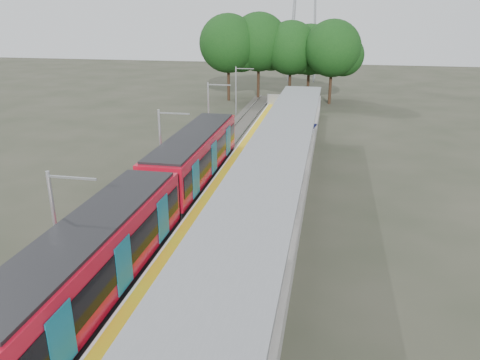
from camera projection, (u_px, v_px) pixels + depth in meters
The scene contains 13 objects.
trackbed at pixel (194, 186), 31.24m from camera, with size 3.00×70.00×0.24m, color #59544C.
platform at pixel (260, 185), 30.30m from camera, with size 6.00×50.00×1.00m, color gray.
tactile_strip at pixel (222, 175), 30.58m from camera, with size 0.60×50.00×0.02m, color yellow.
end_fence at pixel (294, 100), 52.94m from camera, with size 6.00×0.10×1.20m, color #9EA0A5.
train at pixel (156, 196), 24.38m from camera, with size 2.74×27.60×3.62m.
canopy at pixel (280, 147), 25.23m from camera, with size 3.27×38.00×3.66m.
tree_cluster at pixel (279, 46), 59.24m from camera, with size 20.17×9.99×11.07m.
catenary_masts at pixel (162, 148), 29.67m from camera, with size 2.08×48.16×5.40m.
bench_mid at pixel (276, 201), 25.24m from camera, with size 0.72×1.42×0.93m.
bench_far at pixel (312, 125), 41.50m from camera, with size 0.71×1.72×1.14m.
info_pillar_near at pixel (254, 283), 17.10m from camera, with size 0.39×0.39×1.75m.
info_pillar_far at pixel (274, 157), 32.02m from camera, with size 0.37×0.37×1.64m.
litter_bin at pixel (278, 259), 19.43m from camera, with size 0.40×0.40×0.81m, color #9EA0A5.
Camera 1 is at (4.12, -8.10, 11.15)m, focal length 35.00 mm.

